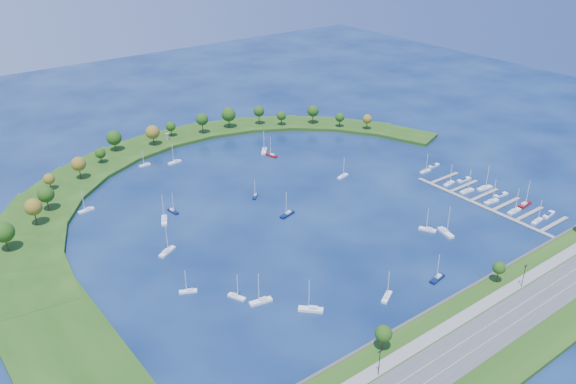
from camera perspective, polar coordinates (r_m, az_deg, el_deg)
ground at (r=300.12m, az=-0.18°, el=-1.28°), size 700.00×700.00×0.00m
south_shoreline at (r=229.87m, az=19.16°, el=-12.35°), size 420.00×43.10×11.60m
breakwater at (r=316.35m, az=-12.29°, el=-0.20°), size 286.74×247.64×2.00m
breakwater_trees at (r=354.92m, az=-11.59°, el=4.55°), size 239.08×89.74×13.92m
harbor_tower at (r=384.41m, az=-11.60°, el=5.26°), size 2.60×2.60×4.53m
dock_system at (r=320.21m, az=18.93°, el=-0.88°), size 24.28×82.00×1.60m
moored_boat_0 at (r=354.61m, az=-10.91°, el=2.90°), size 8.42×3.14×12.09m
moored_boat_1 at (r=357.96m, az=-1.61°, el=3.62°), size 4.05×8.42×11.93m
moored_boat_2 at (r=289.95m, az=-0.07°, el=-2.13°), size 9.16×4.49×12.98m
moored_boat_3 at (r=226.84m, az=2.25°, el=-11.21°), size 8.58×8.62×13.97m
moored_boat_4 at (r=236.20m, az=9.53°, el=-9.91°), size 8.14×5.75×11.79m
moored_boat_5 at (r=284.13m, az=15.01°, el=-3.75°), size 5.35×10.18×14.41m
moored_boat_6 at (r=290.89m, az=-11.88°, el=-2.64°), size 6.67×9.66×13.94m
moored_boat_7 at (r=298.53m, az=-11.07°, el=-1.78°), size 2.99×7.51×10.74m
moored_boat_8 at (r=250.75m, az=14.25°, el=-8.05°), size 8.73×3.68×12.44m
moored_boat_9 at (r=234.01m, az=-5.00°, el=-10.00°), size 4.90×7.77×11.09m
moored_boat_10 at (r=239.44m, az=-9.63°, el=-9.37°), size 7.19×4.89×10.35m
moored_boat_11 at (r=310.66m, az=-18.94°, el=-1.63°), size 8.17×3.08×11.72m
moored_boat_12 at (r=331.64m, az=5.32°, el=1.59°), size 8.16×3.93×11.56m
moored_boat_13 at (r=354.65m, az=-13.68°, el=2.61°), size 6.75×1.97×9.89m
moored_boat_14 at (r=265.62m, az=-11.62°, el=-5.62°), size 9.49×6.62×13.73m
moored_boat_15 at (r=308.43m, az=-3.19°, el=-0.34°), size 6.04×6.05×9.82m
moored_boat_16 at (r=364.38m, az=-2.32°, el=4.04°), size 8.31×9.07×14.16m
moored_boat_17 at (r=230.95m, az=-2.63°, el=-10.45°), size 9.36×4.34×13.28m
moored_boat_18 at (r=284.75m, az=13.37°, el=-3.49°), size 5.78×8.24×11.93m
docked_boat_0 at (r=308.50m, az=22.96°, el=-2.55°), size 8.20×3.03×11.79m
docked_boat_1 at (r=317.06m, az=23.91°, el=-2.00°), size 9.28×3.75×1.84m
docked_boat_2 at (r=313.74m, az=21.04°, el=-1.70°), size 8.91×2.71×13.01m
docked_boat_3 at (r=322.39m, az=21.93°, el=-1.09°), size 9.68×3.61×13.91m
docked_boat_4 at (r=319.76m, az=19.08°, el=-0.83°), size 8.84×3.43×12.66m
docked_boat_5 at (r=328.77m, az=19.88°, el=-0.25°), size 8.93×3.41×1.78m
docked_boat_6 at (r=327.19m, az=16.93°, el=0.13°), size 8.94×3.06×12.93m
docked_boat_7 at (r=333.43m, az=18.49°, el=0.41°), size 9.71×3.99×13.85m
docked_boat_8 at (r=333.37m, az=15.32°, el=0.85°), size 8.22×3.26×11.75m
docked_boat_9 at (r=340.25m, az=16.66°, el=1.16°), size 9.22×2.99×1.86m
docked_boat_10 at (r=345.52m, az=13.14°, el=2.03°), size 7.38×2.10×10.83m
docked_boat_11 at (r=354.07m, az=13.92°, el=2.50°), size 8.11×2.69×1.63m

